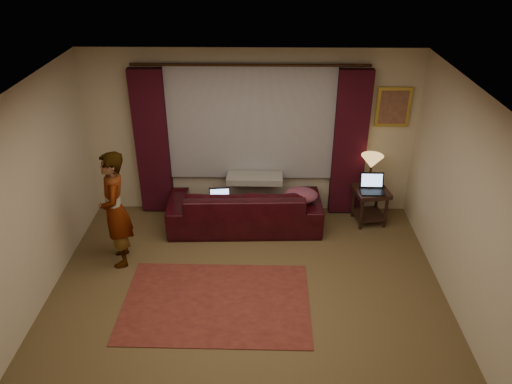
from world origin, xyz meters
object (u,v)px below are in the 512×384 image
laptop_sofa (220,199)px  tiffany_lamp (371,172)px  sofa (245,200)px  person (115,210)px  laptop_table (373,184)px  end_table (369,206)px

laptop_sofa → tiffany_lamp: (2.25, 0.42, 0.26)m
laptop_sofa → tiffany_lamp: size_ratio=0.64×
sofa → person: person is taller
tiffany_lamp → sofa: bearing=-173.0°
sofa → tiffany_lamp: size_ratio=4.35×
laptop_table → end_table: bearing=89.2°
laptop_sofa → laptop_table: laptop_table is taller
laptop_table → person: 3.73m
laptop_sofa → tiffany_lamp: tiffany_lamp is taller
laptop_sofa → tiffany_lamp: bearing=4.4°
end_table → tiffany_lamp: bearing=108.9°
end_table → tiffany_lamp: tiffany_lamp is taller
sofa → laptop_table: sofa is taller
tiffany_lamp → person: size_ratio=0.32×
sofa → person: (-1.67, -0.92, 0.35)m
laptop_sofa → person: size_ratio=0.21×
sofa → person: 1.94m
laptop_sofa → end_table: bearing=2.3°
end_table → laptop_table: bearing=-91.7°
tiffany_lamp → person: person is taller
tiffany_lamp → laptop_sofa: bearing=-169.4°
tiffany_lamp → laptop_table: bearing=-81.3°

